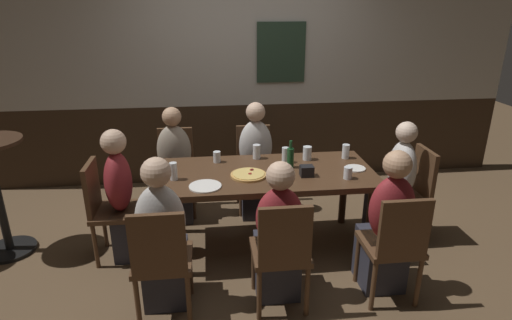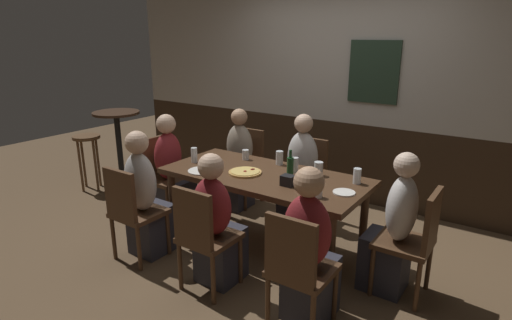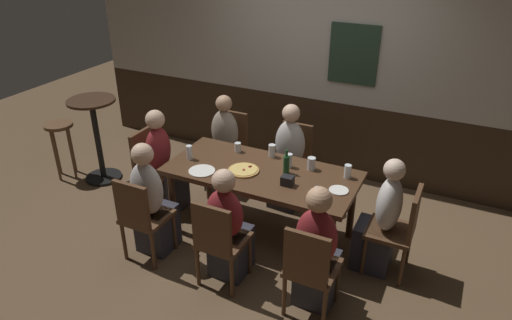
{
  "view_description": "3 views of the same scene",
  "coord_description": "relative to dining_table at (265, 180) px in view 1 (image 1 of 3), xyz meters",
  "views": [
    {
      "loc": [
        -0.47,
        -3.33,
        2.11
      ],
      "look_at": [
        -0.08,
        0.03,
        0.84
      ],
      "focal_mm": 29.59,
      "sensor_mm": 36.0,
      "label": 1
    },
    {
      "loc": [
        1.95,
        -2.97,
        1.95
      ],
      "look_at": [
        -0.09,
        -0.0,
        0.86
      ],
      "focal_mm": 29.06,
      "sensor_mm": 36.0,
      "label": 2
    },
    {
      "loc": [
        1.7,
        -3.6,
        2.92
      ],
      "look_at": [
        -0.02,
        -0.09,
        0.9
      ],
      "focal_mm": 32.76,
      "sensor_mm": 36.0,
      "label": 3
    }
  ],
  "objects": [
    {
      "name": "chair_mid_far",
      "position": [
        0.0,
        0.85,
        -0.17
      ],
      "size": [
        0.4,
        0.4,
        0.88
      ],
      "color": "#513521",
      "rests_on": "ground_plane"
    },
    {
      "name": "tumbler_short",
      "position": [
        0.65,
        -0.23,
        0.12
      ],
      "size": [
        0.07,
        0.07,
        0.1
      ],
      "color": "silver",
      "rests_on": "dining_table"
    },
    {
      "name": "pint_glass_amber",
      "position": [
        -0.41,
        0.27,
        0.12
      ],
      "size": [
        0.07,
        0.07,
        0.1
      ],
      "color": "silver",
      "rests_on": "dining_table"
    },
    {
      "name": "wall_back",
      "position": [
        0.0,
        1.65,
        0.64
      ],
      "size": [
        6.4,
        0.13,
        2.6
      ],
      "color": "#332316",
      "rests_on": "ground_plane"
    },
    {
      "name": "person_left_near",
      "position": [
        -0.82,
        -0.69,
        -0.16
      ],
      "size": [
        0.34,
        0.37,
        1.17
      ],
      "color": "#2D2D38",
      "rests_on": "ground_plane"
    },
    {
      "name": "dining_table",
      "position": [
        0.0,
        0.0,
        0.0
      ],
      "size": [
        1.87,
        0.86,
        0.74
      ],
      "color": "#472D1C",
      "rests_on": "ground_plane"
    },
    {
      "name": "person_head_west",
      "position": [
        -1.19,
        0.0,
        -0.17
      ],
      "size": [
        0.37,
        0.34,
        1.16
      ],
      "color": "#2D2D38",
      "rests_on": "ground_plane"
    },
    {
      "name": "chair_right_near",
      "position": [
        0.82,
        -0.85,
        -0.17
      ],
      "size": [
        0.4,
        0.4,
        0.88
      ],
      "color": "#513521",
      "rests_on": "ground_plane"
    },
    {
      "name": "highball_clear",
      "position": [
        0.79,
        0.24,
        0.14
      ],
      "size": [
        0.07,
        0.07,
        0.13
      ],
      "color": "silver",
      "rests_on": "dining_table"
    },
    {
      "name": "chair_left_near",
      "position": [
        -0.82,
        -0.85,
        -0.17
      ],
      "size": [
        0.4,
        0.4,
        0.88
      ],
      "color": "#513521",
      "rests_on": "ground_plane"
    },
    {
      "name": "pizza",
      "position": [
        -0.15,
        -0.08,
        0.09
      ],
      "size": [
        0.3,
        0.3,
        0.03
      ],
      "color": "tan",
      "rests_on": "dining_table"
    },
    {
      "name": "plate_white_large",
      "position": [
        -0.52,
        -0.26,
        0.08
      ],
      "size": [
        0.26,
        0.26,
        0.01
      ],
      "primitive_type": "cylinder",
      "color": "white",
      "rests_on": "dining_table"
    },
    {
      "name": "pint_glass_stout",
      "position": [
        0.21,
        0.19,
        0.14
      ],
      "size": [
        0.06,
        0.06,
        0.14
      ],
      "color": "silver",
      "rests_on": "dining_table"
    },
    {
      "name": "chair_mid_near",
      "position": [
        0.0,
        -0.85,
        -0.17
      ],
      "size": [
        0.4,
        0.4,
        0.88
      ],
      "color": "#513521",
      "rests_on": "ground_plane"
    },
    {
      "name": "chair_head_west",
      "position": [
        -1.35,
        0.0,
        -0.17
      ],
      "size": [
        0.4,
        0.4,
        0.88
      ],
      "color": "#513521",
      "rests_on": "ground_plane"
    },
    {
      "name": "chair_left_far",
      "position": [
        -0.82,
        0.85,
        -0.17
      ],
      "size": [
        0.4,
        0.4,
        0.88
      ],
      "color": "#513521",
      "rests_on": "ground_plane"
    },
    {
      "name": "plate_white_small",
      "position": [
        0.79,
        -0.04,
        0.08
      ],
      "size": [
        0.18,
        0.18,
        0.01
      ],
      "primitive_type": "cylinder",
      "color": "white",
      "rests_on": "dining_table"
    },
    {
      "name": "person_mid_near",
      "position": [
        0.0,
        -0.68,
        -0.19
      ],
      "size": [
        0.34,
        0.37,
        1.11
      ],
      "color": "#2D2D38",
      "rests_on": "ground_plane"
    },
    {
      "name": "person_left_far",
      "position": [
        -0.82,
        0.68,
        -0.18
      ],
      "size": [
        0.34,
        0.37,
        1.15
      ],
      "color": "#2D2D38",
      "rests_on": "ground_plane"
    },
    {
      "name": "beer_glass_half",
      "position": [
        -0.77,
        -0.09,
        0.14
      ],
      "size": [
        0.06,
        0.06,
        0.15
      ],
      "color": "silver",
      "rests_on": "dining_table"
    },
    {
      "name": "ground_plane",
      "position": [
        0.0,
        0.0,
        -0.66
      ],
      "size": [
        12.0,
        12.0,
        0.0
      ],
      "primitive_type": "plane",
      "color": "brown"
    },
    {
      "name": "condiment_caddy",
      "position": [
        0.33,
        -0.14,
        0.12
      ],
      "size": [
        0.11,
        0.09,
        0.09
      ],
      "primitive_type": "cube",
      "color": "black",
      "rests_on": "dining_table"
    },
    {
      "name": "beer_bottle_green",
      "position": [
        0.23,
        0.07,
        0.17
      ],
      "size": [
        0.06,
        0.06,
        0.25
      ],
      "color": "#194723",
      "rests_on": "dining_table"
    },
    {
      "name": "beer_glass_tall",
      "position": [
        -0.04,
        0.33,
        0.14
      ],
      "size": [
        0.07,
        0.07,
        0.13
      ],
      "color": "silver",
      "rests_on": "dining_table"
    },
    {
      "name": "tumbler_water",
      "position": [
        0.42,
        0.24,
        0.13
      ],
      "size": [
        0.08,
        0.08,
        0.13
      ],
      "color": "silver",
      "rests_on": "dining_table"
    },
    {
      "name": "person_head_east",
      "position": [
        1.19,
        0.0,
        -0.18
      ],
      "size": [
        0.37,
        0.34,
        1.14
      ],
      "color": "#2D2D38",
      "rests_on": "ground_plane"
    },
    {
      "name": "person_mid_far",
      "position": [
        -0.0,
        0.69,
        -0.16
      ],
      "size": [
        0.34,
        0.37,
        1.18
      ],
      "color": "#2D2D38",
      "rests_on": "ground_plane"
    },
    {
      "name": "chair_head_east",
      "position": [
        1.35,
        0.0,
        -0.17
      ],
      "size": [
        0.4,
        0.4,
        0.88
      ],
      "color": "#513521",
      "rests_on": "ground_plane"
    },
    {
      "name": "person_right_near",
      "position": [
        0.82,
        -0.69,
        -0.17
      ],
      "size": [
        0.34,
        0.37,
        1.15
      ],
      "color": "#2D2D38",
      "rests_on": "ground_plane"
    }
  ]
}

